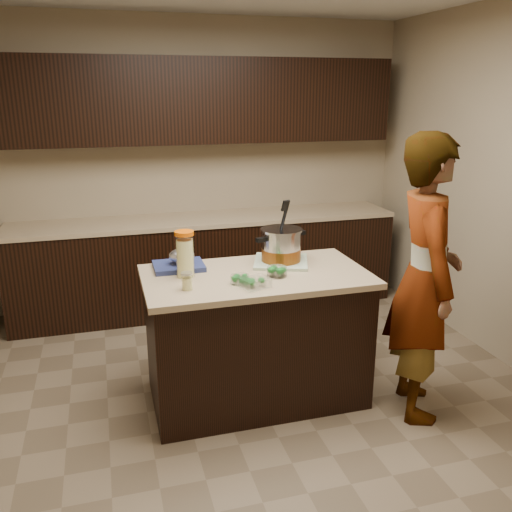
% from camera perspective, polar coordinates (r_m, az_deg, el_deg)
% --- Properties ---
extents(ground_plane, '(4.00, 4.00, 0.00)m').
position_cam_1_polar(ground_plane, '(3.91, -0.00, -14.45)').
color(ground_plane, brown).
rests_on(ground_plane, ground).
extents(room_shell, '(4.04, 4.04, 2.72)m').
position_cam_1_polar(room_shell, '(3.35, -0.00, 11.45)').
color(room_shell, tan).
rests_on(room_shell, ground).
extents(back_cabinets, '(3.60, 0.63, 2.33)m').
position_cam_1_polar(back_cabinets, '(5.14, -5.36, 4.63)').
color(back_cabinets, black).
rests_on(back_cabinets, ground).
extents(island, '(1.46, 0.81, 0.90)m').
position_cam_1_polar(island, '(3.69, -0.00, -8.45)').
color(island, black).
rests_on(island, ground).
extents(dish_towel, '(0.46, 0.46, 0.02)m').
position_cam_1_polar(dish_towel, '(3.74, 2.64, -0.59)').
color(dish_towel, '#698C5E').
rests_on(dish_towel, island).
extents(stock_pot, '(0.39, 0.36, 0.40)m').
position_cam_1_polar(stock_pot, '(3.71, 2.67, 0.95)').
color(stock_pot, '#B7B7BC').
rests_on(stock_pot, dish_towel).
extents(lemonade_pitcher, '(0.14, 0.14, 0.30)m').
position_cam_1_polar(lemonade_pitcher, '(3.45, -7.48, -0.01)').
color(lemonade_pitcher, '#DAD485').
rests_on(lemonade_pitcher, island).
extents(mason_jar, '(0.09, 0.09, 0.12)m').
position_cam_1_polar(mason_jar, '(3.25, -7.26, -2.68)').
color(mason_jar, '#DAD485').
rests_on(mason_jar, island).
extents(broccoli_tub_left, '(0.12, 0.12, 0.05)m').
position_cam_1_polar(broccoli_tub_left, '(3.34, -1.72, -2.50)').
color(broccoli_tub_left, silver).
rests_on(broccoli_tub_left, island).
extents(broccoli_tub_right, '(0.15, 0.15, 0.06)m').
position_cam_1_polar(broccoli_tub_right, '(3.47, 2.21, -1.69)').
color(broccoli_tub_right, silver).
rests_on(broccoli_tub_right, island).
extents(broccoli_tub_rect, '(0.19, 0.17, 0.06)m').
position_cam_1_polar(broccoli_tub_rect, '(3.27, -0.06, -2.88)').
color(broccoli_tub_rect, silver).
rests_on(broccoli_tub_rect, island).
extents(blue_tray, '(0.33, 0.27, 0.13)m').
position_cam_1_polar(blue_tray, '(3.65, -8.00, -0.64)').
color(blue_tray, navy).
rests_on(blue_tray, island).
extents(person, '(0.61, 0.76, 1.82)m').
position_cam_1_polar(person, '(3.55, 17.32, -2.33)').
color(person, gray).
rests_on(person, ground).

